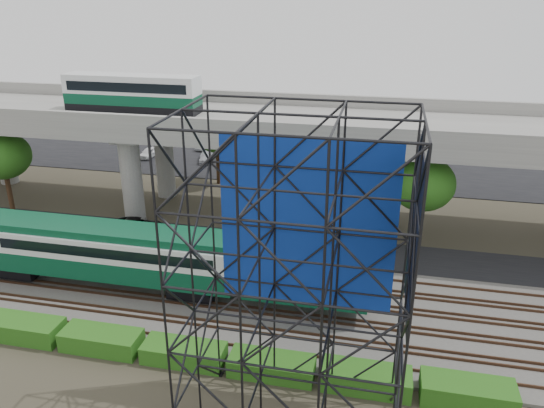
# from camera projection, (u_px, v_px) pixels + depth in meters

# --- Properties ---
(ground) EXTENTS (140.00, 140.00, 0.00)m
(ground) POSITION_uv_depth(u_px,v_px,m) (194.00, 315.00, 33.67)
(ground) COLOR #474233
(ground) RESTS_ON ground
(ballast_bed) EXTENTS (90.00, 12.00, 0.20)m
(ballast_bed) POSITION_uv_depth(u_px,v_px,m) (204.00, 297.00, 35.45)
(ballast_bed) COLOR slate
(ballast_bed) RESTS_ON ground
(service_road) EXTENTS (90.00, 5.00, 0.08)m
(service_road) POSITION_uv_depth(u_px,v_px,m) (239.00, 243.00, 43.16)
(service_road) COLOR black
(service_road) RESTS_ON ground
(parking_lot) EXTENTS (90.00, 18.00, 0.08)m
(parking_lot) POSITION_uv_depth(u_px,v_px,m) (291.00, 159.00, 64.42)
(parking_lot) COLOR black
(parking_lot) RESTS_ON ground
(harbor_water) EXTENTS (140.00, 40.00, 0.03)m
(harbor_water) POSITION_uv_depth(u_px,v_px,m) (316.00, 119.00, 84.34)
(harbor_water) COLOR slate
(harbor_water) RESTS_ON ground
(rail_tracks) EXTENTS (90.00, 9.52, 0.16)m
(rail_tracks) POSITION_uv_depth(u_px,v_px,m) (204.00, 295.00, 35.38)
(rail_tracks) COLOR #472D1E
(rail_tracks) RESTS_ON ballast_bed
(commuter_train) EXTENTS (29.30, 3.06, 4.30)m
(commuter_train) POSITION_uv_depth(u_px,v_px,m) (130.00, 253.00, 35.42)
(commuter_train) COLOR black
(commuter_train) RESTS_ON rail_tracks
(overpass) EXTENTS (80.00, 12.00, 12.40)m
(overpass) POSITION_uv_depth(u_px,v_px,m) (245.00, 128.00, 45.22)
(overpass) COLOR #9E9B93
(overpass) RESTS_ON ground
(scaffold_tower) EXTENTS (9.36, 6.36, 15.00)m
(scaffold_tower) POSITION_uv_depth(u_px,v_px,m) (295.00, 293.00, 22.09)
(scaffold_tower) COLOR black
(scaffold_tower) RESTS_ON ground
(hedge_strip) EXTENTS (34.60, 1.80, 1.20)m
(hedge_strip) POSITION_uv_depth(u_px,v_px,m) (184.00, 352.00, 29.37)
(hedge_strip) COLOR #1F5012
(hedge_strip) RESTS_ON ground
(trees) EXTENTS (40.94, 16.94, 7.69)m
(trees) POSITION_uv_depth(u_px,v_px,m) (204.00, 155.00, 47.13)
(trees) COLOR #382314
(trees) RESTS_ON ground
(suv) EXTENTS (4.58, 2.16, 1.26)m
(suv) POSITION_uv_depth(u_px,v_px,m) (138.00, 226.00, 44.70)
(suv) COLOR black
(suv) RESTS_ON service_road
(parked_cars) EXTENTS (35.90, 9.49, 1.27)m
(parked_cars) POSITION_uv_depth(u_px,v_px,m) (300.00, 155.00, 63.80)
(parked_cars) COLOR white
(parked_cars) RESTS_ON parking_lot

